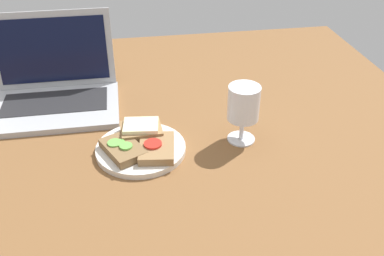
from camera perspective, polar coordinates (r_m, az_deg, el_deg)
name	(u,v)px	position (r cm, az deg, el deg)	size (l,w,h in cm)	color
wooden_table	(180,144)	(106.90, -1.57, -2.08)	(140.00, 140.00, 3.00)	brown
plate	(141,149)	(101.97, -6.83, -2.78)	(21.23, 21.23, 1.43)	silver
sandwich_with_tomato	(156,148)	(98.91, -4.76, -2.67)	(9.34, 12.14, 2.45)	#937047
sandwich_with_cheese	(141,130)	(104.29, -6.78, -0.29)	(10.14, 8.23, 3.50)	#937047
sandwich_with_cucumber	(123,149)	(99.54, -9.20, -2.74)	(11.27, 13.10, 2.49)	brown
wine_glass	(244,105)	(101.21, 6.88, 3.01)	(7.61, 7.61, 14.61)	white
laptop	(54,89)	(124.69, -17.92, 5.02)	(34.45, 27.19, 23.25)	#ADAFB5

